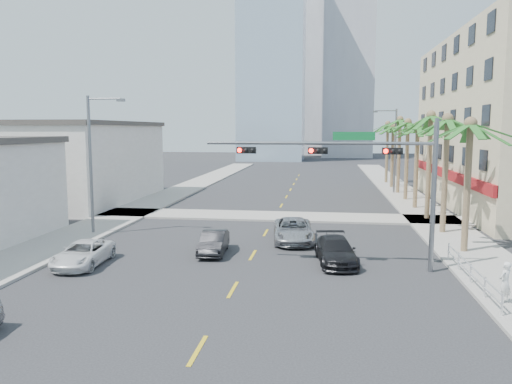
# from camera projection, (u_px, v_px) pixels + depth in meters

# --- Properties ---
(ground) EXTENTS (260.00, 260.00, 0.00)m
(ground) POSITION_uv_depth(u_px,v_px,m) (212.00, 326.00, 17.56)
(ground) COLOR #262628
(ground) RESTS_ON ground
(sidewalk_right) EXTENTS (4.00, 120.00, 0.15)m
(sidewalk_right) POSITION_uv_depth(u_px,v_px,m) (439.00, 225.00, 35.57)
(sidewalk_right) COLOR gray
(sidewalk_right) RESTS_ON ground
(sidewalk_left) EXTENTS (4.00, 120.00, 0.15)m
(sidewalk_left) POSITION_uv_depth(u_px,v_px,m) (119.00, 217.00, 38.84)
(sidewalk_left) COLOR gray
(sidewalk_left) RESTS_ON ground
(sidewalk_cross) EXTENTS (80.00, 4.00, 0.15)m
(sidewalk_cross) POSITION_uv_depth(u_px,v_px,m) (275.00, 216.00, 39.17)
(sidewalk_cross) COLOR gray
(sidewalk_cross) RESTS_ON ground
(building_left_far) EXTENTS (11.00, 18.00, 7.20)m
(building_left_far) POSITION_uv_depth(u_px,v_px,m) (77.00, 164.00, 47.28)
(building_left_far) COLOR beige
(building_left_far) RESTS_ON ground
(tower_far_left) EXTENTS (14.00, 14.00, 48.00)m
(tower_far_left) POSITION_uv_depth(u_px,v_px,m) (272.00, 50.00, 108.99)
(tower_far_left) COLOR #99B2C6
(tower_far_left) RESTS_ON ground
(tower_far_right) EXTENTS (12.00, 12.00, 60.00)m
(tower_far_right) POSITION_uv_depth(u_px,v_px,m) (349.00, 33.00, 120.67)
(tower_far_right) COLOR #ADADB2
(tower_far_right) RESTS_ON ground
(tower_far_center) EXTENTS (16.00, 16.00, 42.00)m
(tower_far_center) POSITION_uv_depth(u_px,v_px,m) (301.00, 78.00, 138.17)
(tower_far_center) COLOR #ADADB2
(tower_far_center) RESTS_ON ground
(traffic_signal_mast) EXTENTS (11.12, 0.54, 7.20)m
(traffic_signal_mast) POSITION_uv_depth(u_px,v_px,m) (366.00, 167.00, 23.95)
(traffic_signal_mast) COLOR slate
(traffic_signal_mast) RESTS_ON ground
(palm_tree_0) EXTENTS (4.80, 4.80, 7.80)m
(palm_tree_0) POSITION_uv_depth(u_px,v_px,m) (471.00, 125.00, 26.88)
(palm_tree_0) COLOR brown
(palm_tree_0) RESTS_ON ground
(palm_tree_1) EXTENTS (4.80, 4.80, 8.16)m
(palm_tree_1) POSITION_uv_depth(u_px,v_px,m) (448.00, 120.00, 31.95)
(palm_tree_1) COLOR brown
(palm_tree_1) RESTS_ON ground
(palm_tree_2) EXTENTS (4.80, 4.80, 8.52)m
(palm_tree_2) POSITION_uv_depth(u_px,v_px,m) (431.00, 117.00, 37.01)
(palm_tree_2) COLOR brown
(palm_tree_2) RESTS_ON ground
(palm_tree_3) EXTENTS (4.80, 4.80, 7.80)m
(palm_tree_3) POSITION_uv_depth(u_px,v_px,m) (418.00, 127.00, 42.21)
(palm_tree_3) COLOR brown
(palm_tree_3) RESTS_ON ground
(palm_tree_4) EXTENTS (4.80, 4.80, 8.16)m
(palm_tree_4) POSITION_uv_depth(u_px,v_px,m) (408.00, 123.00, 47.28)
(palm_tree_4) COLOR brown
(palm_tree_4) RESTS_ON ground
(palm_tree_5) EXTENTS (4.80, 4.80, 8.52)m
(palm_tree_5) POSITION_uv_depth(u_px,v_px,m) (400.00, 120.00, 52.35)
(palm_tree_5) COLOR brown
(palm_tree_5) RESTS_ON ground
(palm_tree_6) EXTENTS (4.80, 4.80, 7.80)m
(palm_tree_6) POSITION_uv_depth(u_px,v_px,m) (393.00, 127.00, 57.54)
(palm_tree_6) COLOR brown
(palm_tree_6) RESTS_ON ground
(palm_tree_7) EXTENTS (4.80, 4.80, 8.16)m
(palm_tree_7) POSITION_uv_depth(u_px,v_px,m) (388.00, 125.00, 62.61)
(palm_tree_7) COLOR brown
(palm_tree_7) RESTS_ON ground
(streetlight_left) EXTENTS (2.55, 0.25, 9.00)m
(streetlight_left) POSITION_uv_depth(u_px,v_px,m) (93.00, 158.00, 32.18)
(streetlight_left) COLOR slate
(streetlight_left) RESTS_ON ground
(streetlight_right) EXTENTS (2.55, 0.25, 9.00)m
(streetlight_right) POSITION_uv_depth(u_px,v_px,m) (393.00, 146.00, 52.77)
(streetlight_right) COLOR slate
(streetlight_right) RESTS_ON ground
(guardrail) EXTENTS (0.08, 8.08, 1.00)m
(guardrail) POSITION_uv_depth(u_px,v_px,m) (471.00, 271.00, 21.97)
(guardrail) COLOR silver
(guardrail) RESTS_ON ground
(car_parked_far) EXTENTS (2.25, 4.49, 1.22)m
(car_parked_far) POSITION_uv_depth(u_px,v_px,m) (83.00, 254.00, 25.25)
(car_parked_far) COLOR white
(car_parked_far) RESTS_ON ground
(car_lane_left) EXTENTS (1.57, 3.87, 1.25)m
(car_lane_left) POSITION_uv_depth(u_px,v_px,m) (214.00, 243.00, 27.67)
(car_lane_left) COLOR black
(car_lane_left) RESTS_ON ground
(car_lane_center) EXTENTS (2.90, 5.35, 1.42)m
(car_lane_center) POSITION_uv_depth(u_px,v_px,m) (293.00, 230.00, 30.57)
(car_lane_center) COLOR #A7A8AC
(car_lane_center) RESTS_ON ground
(car_lane_right) EXTENTS (2.42, 4.77, 1.32)m
(car_lane_right) POSITION_uv_depth(u_px,v_px,m) (336.00, 251.00, 25.64)
(car_lane_right) COLOR black
(car_lane_right) RESTS_ON ground
(pedestrian) EXTENTS (0.71, 0.68, 1.63)m
(pedestrian) POSITION_uv_depth(u_px,v_px,m) (505.00, 282.00, 19.39)
(pedestrian) COLOR silver
(pedestrian) RESTS_ON sidewalk_right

